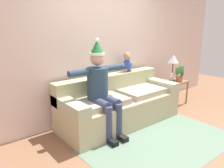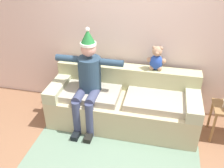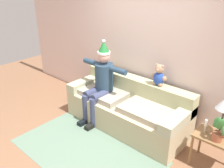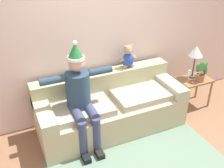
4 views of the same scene
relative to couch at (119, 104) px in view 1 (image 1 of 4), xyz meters
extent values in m
plane|color=#885F43|center=(0.00, -1.02, -0.34)|extent=(10.00, 10.00, 0.00)
cube|color=beige|center=(0.00, 0.53, 1.01)|extent=(7.00, 0.10, 2.70)
cube|color=#BCAF88|center=(0.00, -0.04, -0.10)|extent=(2.27, 0.89, 0.48)
cube|color=#B4B786|center=(0.00, 0.28, 0.32)|extent=(2.27, 0.24, 0.37)
cube|color=#B2B693|center=(-1.02, -0.04, 0.22)|extent=(0.22, 0.89, 0.17)
cube|color=#B2B495|center=(1.02, -0.04, 0.22)|extent=(0.22, 0.89, 0.17)
cube|color=#A39D8D|center=(-0.51, -0.09, 0.18)|extent=(0.91, 0.62, 0.10)
cube|color=#ABA18C|center=(0.51, -0.09, 0.18)|extent=(0.91, 0.62, 0.10)
cylinder|color=#273F56|center=(-0.52, -0.06, 0.49)|extent=(0.34, 0.34, 0.52)
sphere|color=tan|center=(-0.52, -0.06, 0.89)|extent=(0.22, 0.22, 0.22)
cylinder|color=white|center=(-0.52, -0.06, 0.97)|extent=(0.23, 0.23, 0.04)
cone|color=#207132|center=(-0.52, -0.06, 1.08)|extent=(0.21, 0.21, 0.20)
sphere|color=white|center=(-0.52, -0.06, 1.18)|extent=(0.06, 0.06, 0.06)
cylinder|color=#3A4060|center=(-0.62, -0.26, 0.23)|extent=(0.14, 0.40, 0.14)
cylinder|color=#3A4060|center=(-0.62, -0.46, -0.05)|extent=(0.13, 0.13, 0.58)
cube|color=black|center=(-0.62, -0.54, -0.30)|extent=(0.10, 0.24, 0.08)
cylinder|color=#3A4060|center=(-0.42, -0.26, 0.23)|extent=(0.14, 0.40, 0.14)
cylinder|color=#3A4060|center=(-0.42, -0.46, -0.05)|extent=(0.13, 0.13, 0.58)
cube|color=black|center=(-0.42, -0.54, -0.30)|extent=(0.10, 0.24, 0.08)
cylinder|color=#273F56|center=(-0.86, -0.06, 0.71)|extent=(0.34, 0.10, 0.10)
cylinder|color=#273F56|center=(-0.18, -0.06, 0.71)|extent=(0.34, 0.10, 0.10)
ellipsoid|color=#2547A6|center=(0.44, 0.28, 0.63)|extent=(0.20, 0.16, 0.24)
sphere|color=tan|center=(0.44, 0.28, 0.81)|extent=(0.15, 0.15, 0.15)
sphere|color=tan|center=(0.44, 0.22, 0.80)|extent=(0.07, 0.07, 0.07)
sphere|color=tan|center=(0.39, 0.28, 0.86)|extent=(0.05, 0.05, 0.05)
sphere|color=tan|center=(0.49, 0.28, 0.86)|extent=(0.05, 0.05, 0.05)
sphere|color=tan|center=(0.33, 0.28, 0.66)|extent=(0.08, 0.08, 0.08)
sphere|color=tan|center=(0.38, 0.25, 0.54)|extent=(0.08, 0.08, 0.08)
sphere|color=tan|center=(0.54, 0.28, 0.66)|extent=(0.08, 0.08, 0.08)
sphere|color=tan|center=(0.50, 0.25, 0.54)|extent=(0.08, 0.08, 0.08)
cube|color=olive|center=(1.60, -0.04, 0.17)|extent=(0.57, 0.40, 0.03)
cylinder|color=olive|center=(1.34, -0.21, -0.09)|extent=(0.04, 0.04, 0.50)
cylinder|color=olive|center=(1.85, -0.21, -0.09)|extent=(0.04, 0.04, 0.50)
cylinder|color=olive|center=(1.34, 0.13, -0.09)|extent=(0.04, 0.04, 0.50)
cylinder|color=olive|center=(1.85, 0.13, -0.09)|extent=(0.04, 0.04, 0.50)
cylinder|color=#4A503A|center=(1.61, 0.04, 0.20)|extent=(0.14, 0.14, 0.03)
cylinder|color=#4A4043|center=(1.61, 0.04, 0.40)|extent=(0.02, 0.02, 0.37)
cone|color=silver|center=(1.61, 0.04, 0.68)|extent=(0.24, 0.24, 0.18)
cylinder|color=#A3563A|center=(1.63, -0.13, 0.25)|extent=(0.14, 0.14, 0.12)
ellipsoid|color=#457C45|center=(1.70, -0.14, 0.39)|extent=(0.11, 0.13, 0.20)
ellipsoid|color=#448143|center=(1.64, -0.07, 0.41)|extent=(0.13, 0.12, 0.20)
ellipsoid|color=#427C3D|center=(1.59, -0.08, 0.42)|extent=(0.15, 0.14, 0.20)
ellipsoid|color=#367939|center=(1.60, -0.15, 0.47)|extent=(0.16, 0.13, 0.21)
ellipsoid|color=#3A7F38|center=(1.65, -0.17, 0.48)|extent=(0.17, 0.10, 0.21)
cylinder|color=beige|center=(1.44, -0.06, 0.24)|extent=(0.02, 0.02, 0.11)
cylinder|color=white|center=(1.44, -0.06, 0.35)|extent=(0.04, 0.04, 0.10)
cylinder|color=beige|center=(1.76, 0.00, 0.25)|extent=(0.02, 0.02, 0.13)
cylinder|color=white|center=(1.76, 0.00, 0.36)|extent=(0.04, 0.04, 0.10)
cube|color=slate|center=(0.00, -1.04, -0.34)|extent=(2.35, 1.37, 0.01)
camera|label=1|loc=(-2.52, -2.92, 1.42)|focal=35.93mm
camera|label=2|loc=(0.53, -3.18, 2.25)|focal=39.64mm
camera|label=3|loc=(2.32, -3.03, 2.21)|focal=38.27mm
camera|label=4|loc=(-1.41, -3.20, 2.37)|focal=42.87mm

